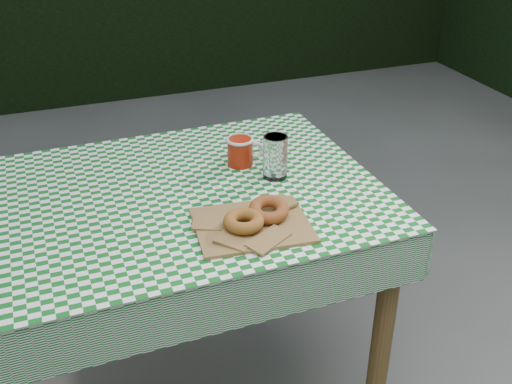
# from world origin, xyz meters

# --- Properties ---
(table) EXTENTS (1.24, 0.84, 0.75)m
(table) POSITION_xyz_m (-0.13, 0.06, 0.38)
(table) COLOR brown
(table) RESTS_ON ground
(tablecloth) EXTENTS (1.26, 0.86, 0.01)m
(tablecloth) POSITION_xyz_m (-0.13, 0.06, 0.75)
(tablecloth) COLOR #0E5A1A
(tablecloth) RESTS_ON table
(paper_bag) EXTENTS (0.31, 0.25, 0.02)m
(paper_bag) POSITION_xyz_m (0.07, -0.18, 0.76)
(paper_bag) COLOR olive
(paper_bag) RESTS_ON tablecloth
(bagel_front) EXTENTS (0.13, 0.13, 0.03)m
(bagel_front) POSITION_xyz_m (0.04, -0.19, 0.79)
(bagel_front) COLOR olive
(bagel_front) RESTS_ON paper_bag
(bagel_back) EXTENTS (0.13, 0.13, 0.03)m
(bagel_back) POSITION_xyz_m (0.12, -0.16, 0.79)
(bagel_back) COLOR brown
(bagel_back) RESTS_ON paper_bag
(coffee_mug) EXTENTS (0.17, 0.17, 0.09)m
(coffee_mug) POSITION_xyz_m (0.16, 0.16, 0.80)
(coffee_mug) COLOR maroon
(coffee_mug) RESTS_ON tablecloth
(drinking_glass) EXTENTS (0.07, 0.07, 0.13)m
(drinking_glass) POSITION_xyz_m (0.23, 0.05, 0.82)
(drinking_glass) COLOR white
(drinking_glass) RESTS_ON tablecloth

